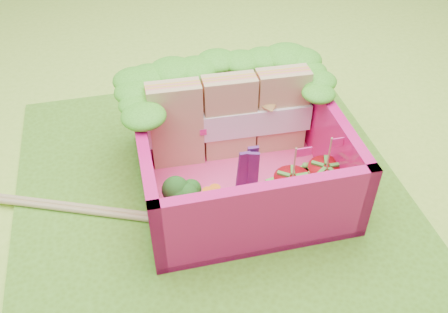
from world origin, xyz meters
TOP-DOWN VIEW (x-y plane):
  - ground at (0.00, 0.00)m, footprint 14.00×14.00m
  - placemat at (0.00, 0.00)m, footprint 2.60×2.60m
  - bento_floor at (0.20, 0.01)m, footprint 1.30×1.30m
  - bento_box at (0.20, 0.01)m, footprint 1.30×1.30m
  - lettuce_ruffle at (0.20, 0.46)m, footprint 1.43×0.77m
  - sandwich_stack at (0.20, 0.27)m, footprint 1.14×0.21m
  - broccoli at (-0.24, -0.26)m, footprint 0.32×0.32m
  - carrot_sticks at (-0.06, -0.34)m, footprint 0.13×0.13m
  - purple_wedges at (0.23, -0.14)m, footprint 0.14×0.09m
  - strawberry_left at (0.46, -0.32)m, footprint 0.24×0.24m
  - strawberry_right at (0.70, -0.29)m, footprint 0.24×0.24m
  - snap_peas at (0.57, -0.20)m, footprint 0.63×0.48m
  - chopsticks at (-1.05, 0.05)m, footprint 1.86×0.79m

SIDE VIEW (x-z plane):
  - ground at x=0.00m, z-range 0.00..0.00m
  - placemat at x=0.00m, z-range 0.00..0.03m
  - chopsticks at x=-1.05m, z-range 0.03..0.07m
  - bento_floor at x=0.20m, z-range 0.03..0.08m
  - snap_peas at x=0.57m, z-range 0.08..0.13m
  - strawberry_left at x=0.46m, z-range -0.03..0.44m
  - strawberry_right at x=0.70m, z-range -0.03..0.45m
  - carrot_sticks at x=-0.06m, z-range 0.07..0.36m
  - broccoli at x=-0.24m, z-range 0.13..0.39m
  - purple_wedges at x=0.23m, z-range 0.08..0.46m
  - bento_box at x=0.20m, z-range 0.03..0.58m
  - sandwich_stack at x=0.20m, z-range 0.07..0.70m
  - lettuce_ruffle at x=0.20m, z-range 0.58..0.69m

